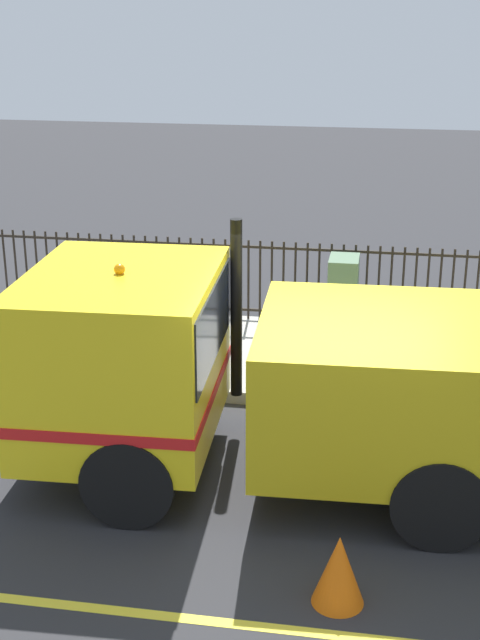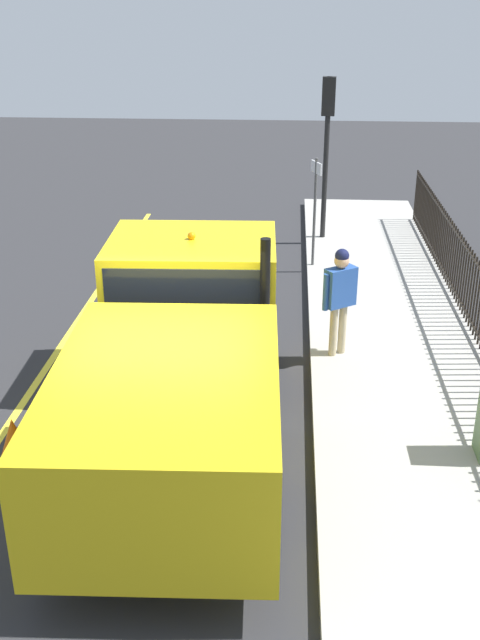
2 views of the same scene
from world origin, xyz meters
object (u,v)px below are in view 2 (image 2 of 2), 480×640
(traffic_light_near, at_px, (327,125))
(worker_standing, at_px, (340,291))
(work_truck, at_px, (182,350))
(traffic_cone, at_px, (14,441))
(street_sign, at_px, (315,200))

(traffic_light_near, bearing_deg, worker_standing, 94.74)
(work_truck, relative_size, traffic_cone, 9.68)
(worker_standing, height_order, street_sign, street_sign)
(worker_standing, bearing_deg, work_truck, 11.90)
(traffic_light_near, xyz_separation_m, traffic_cone, (-4.26, -9.65, -2.49))
(worker_standing, relative_size, traffic_light_near, 0.48)
(worker_standing, bearing_deg, traffic_cone, 1.71)
(worker_standing, xyz_separation_m, traffic_light_near, (-0.03, 6.44, 1.55))
(work_truck, bearing_deg, traffic_cone, -160.05)
(traffic_cone, bearing_deg, traffic_light_near, 66.19)
(work_truck, distance_m, worker_standing, 3.22)
(traffic_light_near, height_order, traffic_cone, traffic_light_near)
(traffic_cone, height_order, street_sign, street_sign)
(work_truck, xyz_separation_m, worker_standing, (2.20, 2.35, -0.03))
(work_truck, distance_m, traffic_cone, 2.45)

